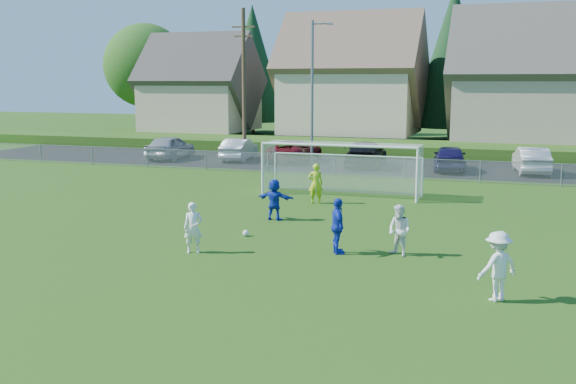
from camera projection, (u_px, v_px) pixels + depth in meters
name	position (u px, v px, depth m)	size (l,w,h in m)	color
ground	(187.00, 296.00, 17.00)	(160.00, 160.00, 0.00)	#193D0C
asphalt_lot	(386.00, 166.00, 42.70)	(60.00, 60.00, 0.00)	black
grass_embankment	(405.00, 148.00, 49.64)	(70.00, 6.00, 0.80)	#1E420F
soccer_ball	(246.00, 233.00, 23.48)	(0.22, 0.22, 0.22)	white
player_white_a	(193.00, 228.00, 21.13)	(0.59, 0.38, 1.61)	white
player_white_b	(399.00, 230.00, 20.77)	(0.78, 0.61, 1.60)	white
player_white_c	(498.00, 266.00, 16.52)	(1.13, 0.65, 1.75)	white
player_blue_a	(338.00, 226.00, 21.00)	(1.03, 0.43, 1.77)	#132EB3
player_blue_b	(274.00, 200.00, 26.12)	(1.49, 0.48, 1.61)	#132EB3
goalkeeper	(316.00, 183.00, 29.65)	(0.64, 0.42, 1.77)	#AFD318
car_a	(170.00, 147.00, 46.29)	(1.94, 4.81, 1.64)	#9B9CA2
car_b	(239.00, 149.00, 45.62)	(1.57, 4.49, 1.48)	silver
car_c	(295.00, 151.00, 44.66)	(2.42, 5.25, 1.46)	#630B13
car_d	(366.00, 154.00, 42.18)	(2.22, 5.47, 1.59)	black
car_e	(450.00, 158.00, 40.28)	(1.84, 4.57, 1.56)	#15113E
car_f	(531.00, 160.00, 39.22)	(1.63, 4.68, 1.54)	#B8B8B8
soccer_goal	(343.00, 161.00, 31.73)	(7.42, 1.90, 2.50)	white
chainlink_fence	(368.00, 167.00, 37.46)	(52.06, 0.06, 1.20)	gray
streetlight	(313.00, 89.00, 41.91)	(1.38, 0.18, 9.00)	slate
utility_pole	(244.00, 84.00, 44.39)	(1.60, 0.26, 10.00)	#473321
houses_row	(446.00, 56.00, 54.85)	(53.90, 11.45, 13.27)	tan
tree_row	(442.00, 63.00, 61.07)	(65.98, 12.36, 13.80)	#382616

